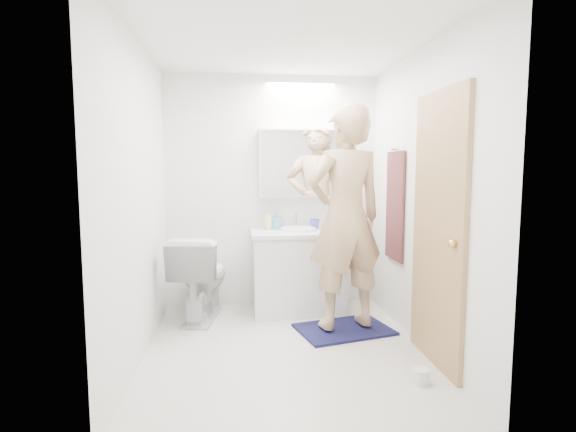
{
  "coord_description": "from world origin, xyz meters",
  "views": [
    {
      "loc": [
        -0.37,
        -3.41,
        1.45
      ],
      "look_at": [
        0.05,
        0.25,
        1.05
      ],
      "focal_mm": 27.83,
      "sensor_mm": 36.0,
      "label": 1
    }
  ],
  "objects": [
    {
      "name": "floor",
      "position": [
        0.0,
        0.0,
        0.0
      ],
      "size": [
        2.5,
        2.5,
        0.0
      ],
      "primitive_type": "plane",
      "color": "silver",
      "rests_on": "ground"
    },
    {
      "name": "ceiling",
      "position": [
        0.0,
        0.0,
        2.4
      ],
      "size": [
        2.5,
        2.5,
        0.0
      ],
      "primitive_type": "plane",
      "rotation": [
        3.14,
        0.0,
        0.0
      ],
      "color": "white",
      "rests_on": "floor"
    },
    {
      "name": "wall_back",
      "position": [
        0.0,
        1.25,
        1.2
      ],
      "size": [
        2.5,
        0.0,
        2.5
      ],
      "primitive_type": "plane",
      "rotation": [
        1.57,
        0.0,
        0.0
      ],
      "color": "white",
      "rests_on": "floor"
    },
    {
      "name": "wall_front",
      "position": [
        0.0,
        -1.25,
        1.2
      ],
      "size": [
        2.5,
        0.0,
        2.5
      ],
      "primitive_type": "plane",
      "rotation": [
        -1.57,
        0.0,
        0.0
      ],
      "color": "white",
      "rests_on": "floor"
    },
    {
      "name": "wall_left",
      "position": [
        -1.1,
        0.0,
        1.2
      ],
      "size": [
        0.0,
        2.5,
        2.5
      ],
      "primitive_type": "plane",
      "rotation": [
        1.57,
        0.0,
        1.57
      ],
      "color": "white",
      "rests_on": "floor"
    },
    {
      "name": "wall_right",
      "position": [
        1.1,
        0.0,
        1.2
      ],
      "size": [
        0.0,
        2.5,
        2.5
      ],
      "primitive_type": "plane",
      "rotation": [
        1.57,
        0.0,
        -1.57
      ],
      "color": "white",
      "rests_on": "floor"
    },
    {
      "name": "vanity_cabinet",
      "position": [
        0.24,
        0.96,
        0.39
      ],
      "size": [
        0.9,
        0.55,
        0.78
      ],
      "primitive_type": "cube",
      "color": "silver",
      "rests_on": "floor"
    },
    {
      "name": "countertop",
      "position": [
        0.24,
        0.96,
        0.8
      ],
      "size": [
        0.95,
        0.58,
        0.04
      ],
      "primitive_type": "cube",
      "color": "silver",
      "rests_on": "vanity_cabinet"
    },
    {
      "name": "sink_basin",
      "position": [
        0.24,
        0.99,
        0.84
      ],
      "size": [
        0.36,
        0.36,
        0.03
      ],
      "primitive_type": "cylinder",
      "color": "white",
      "rests_on": "countertop"
    },
    {
      "name": "faucet",
      "position": [
        0.24,
        1.19,
        0.9
      ],
      "size": [
        0.02,
        0.02,
        0.16
      ],
      "primitive_type": "cylinder",
      "color": "silver",
      "rests_on": "countertop"
    },
    {
      "name": "medicine_cabinet",
      "position": [
        0.3,
        1.18,
        1.5
      ],
      "size": [
        0.88,
        0.14,
        0.7
      ],
      "primitive_type": "cube",
      "color": "white",
      "rests_on": "wall_back"
    },
    {
      "name": "mirror_panel",
      "position": [
        0.3,
        1.1,
        1.5
      ],
      "size": [
        0.84,
        0.01,
        0.66
      ],
      "primitive_type": "cube",
      "color": "silver",
      "rests_on": "medicine_cabinet"
    },
    {
      "name": "toilet",
      "position": [
        -0.73,
        0.85,
        0.41
      ],
      "size": [
        0.59,
        0.87,
        0.82
      ],
      "primitive_type": "imported",
      "rotation": [
        0.0,
        0.0,
        2.96
      ],
      "color": "white",
      "rests_on": "floor"
    },
    {
      "name": "bath_rug",
      "position": [
        0.57,
        0.36,
        0.01
      ],
      "size": [
        0.91,
        0.73,
        0.02
      ],
      "primitive_type": "cube",
      "rotation": [
        0.0,
        0.0,
        0.24
      ],
      "color": "#13163C",
      "rests_on": "floor"
    },
    {
      "name": "person",
      "position": [
        0.57,
        0.36,
        1.02
      ],
      "size": [
        0.8,
        0.62,
        1.94
      ],
      "primitive_type": "imported",
      "rotation": [
        0.0,
        0.0,
        3.38
      ],
      "color": "tan",
      "rests_on": "bath_rug"
    },
    {
      "name": "door",
      "position": [
        1.08,
        -0.35,
        1.0
      ],
      "size": [
        0.04,
        0.8,
        2.0
      ],
      "primitive_type": "cube",
      "color": "tan",
      "rests_on": "wall_right"
    },
    {
      "name": "door_knob",
      "position": [
        1.04,
        -0.65,
        0.95
      ],
      "size": [
        0.06,
        0.06,
        0.06
      ],
      "primitive_type": "sphere",
      "color": "gold",
      "rests_on": "door"
    },
    {
      "name": "towel",
      "position": [
        1.08,
        0.55,
        1.1
      ],
      "size": [
        0.02,
        0.42,
        1.0
      ],
      "primitive_type": "cube",
      "color": "#0F1C32",
      "rests_on": "wall_right"
    },
    {
      "name": "towel_hook",
      "position": [
        1.07,
        0.55,
        1.62
      ],
      "size": [
        0.07,
        0.02,
        0.02
      ],
      "primitive_type": "cylinder",
      "rotation": [
        0.0,
        1.57,
        0.0
      ],
      "color": "silver",
      "rests_on": "wall_right"
    },
    {
      "name": "soap_bottle_a",
      "position": [
        -0.05,
        1.11,
        0.92
      ],
      "size": [
        0.09,
        0.09,
        0.2
      ],
      "primitive_type": "imported",
      "rotation": [
        0.0,
        0.0,
        0.26
      ],
      "color": "beige",
      "rests_on": "countertop"
    },
    {
      "name": "soap_bottle_b",
      "position": [
        0.04,
        1.15,
        0.91
      ],
      "size": [
        0.12,
        0.12,
        0.19
      ],
      "primitive_type": "imported",
      "rotation": [
        0.0,
        0.0,
        -0.51
      ],
      "color": "#599EBF",
      "rests_on": "countertop"
    },
    {
      "name": "toothbrush_cup",
      "position": [
        0.43,
        1.12,
        0.87
      ],
      "size": [
        0.12,
        0.12,
        0.1
      ],
      "primitive_type": "imported",
      "rotation": [
        0.0,
        0.0,
        0.13
      ],
      "color": "#3B47B3",
      "rests_on": "countertop"
    },
    {
      "name": "toilet_paper_roll",
      "position": [
        0.84,
        -0.66,
        0.05
      ],
      "size": [
        0.11,
        0.11,
        0.1
      ],
      "primitive_type": "cylinder",
      "color": "silver",
      "rests_on": "floor"
    }
  ]
}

